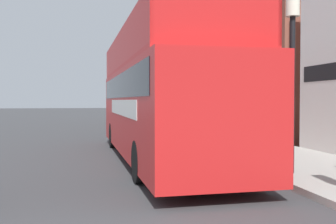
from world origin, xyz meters
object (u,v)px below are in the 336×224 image
tour_bus (159,103)px  lamp_post_nearest (292,45)px  lamp_post_second (187,66)px  parked_car_ahead_of_bus (146,124)px

tour_bus → lamp_post_nearest: bearing=-56.5°
lamp_post_second → tour_bus: bearing=-112.0°
parked_car_ahead_of_bus → tour_bus: bearing=-94.3°
parked_car_ahead_of_bus → lamp_post_second: lamp_post_second is taller
tour_bus → parked_car_ahead_of_bus: bearing=82.9°
tour_bus → lamp_post_nearest: 4.66m
parked_car_ahead_of_bus → lamp_post_nearest: lamp_post_nearest is taller
tour_bus → parked_car_ahead_of_bus: size_ratio=2.83×
parked_car_ahead_of_bus → lamp_post_nearest: size_ratio=0.92×
lamp_post_nearest → lamp_post_second: (-0.07, 9.80, 0.33)m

